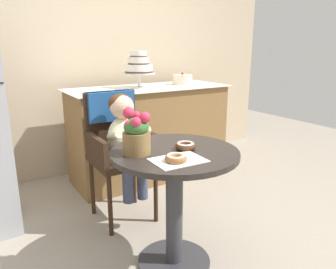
% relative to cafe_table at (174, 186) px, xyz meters
% --- Properties ---
extents(ground_plane, '(8.00, 8.00, 0.00)m').
position_rel_cafe_table_xyz_m(ground_plane, '(0.00, 0.00, -0.51)').
color(ground_plane, gray).
extents(back_wall, '(4.80, 0.10, 2.70)m').
position_rel_cafe_table_xyz_m(back_wall, '(0.00, 1.85, 0.84)').
color(back_wall, '#C1AD8E').
rests_on(back_wall, ground).
extents(cafe_table, '(0.72, 0.72, 0.72)m').
position_rel_cafe_table_xyz_m(cafe_table, '(0.00, 0.00, 0.00)').
color(cafe_table, '#282321').
rests_on(cafe_table, ground).
extents(wicker_chair, '(0.42, 0.45, 0.95)m').
position_rel_cafe_table_xyz_m(wicker_chair, '(-0.03, 0.76, 0.13)').
color(wicker_chair, '#332114').
rests_on(wicker_chair, ground).
extents(seated_child, '(0.27, 0.32, 0.73)m').
position_rel_cafe_table_xyz_m(seated_child, '(-0.03, 0.61, 0.17)').
color(seated_child, beige).
rests_on(seated_child, ground).
extents(paper_napkin, '(0.27, 0.20, 0.00)m').
position_rel_cafe_table_xyz_m(paper_napkin, '(-0.07, -0.15, 0.21)').
color(paper_napkin, white).
rests_on(paper_napkin, cafe_table).
extents(donut_front, '(0.11, 0.11, 0.04)m').
position_rel_cafe_table_xyz_m(donut_front, '(0.06, -0.01, 0.23)').
color(donut_front, '#4C2D19').
rests_on(donut_front, cafe_table).
extents(donut_mid, '(0.11, 0.11, 0.04)m').
position_rel_cafe_table_xyz_m(donut_mid, '(-0.10, -0.16, 0.23)').
color(donut_mid, '#936033').
rests_on(donut_mid, cafe_table).
extents(flower_vase, '(0.15, 0.16, 0.25)m').
position_rel_cafe_table_xyz_m(flower_vase, '(-0.20, 0.06, 0.33)').
color(flower_vase, brown).
rests_on(flower_vase, cafe_table).
extents(display_counter, '(1.56, 0.62, 0.90)m').
position_rel_cafe_table_xyz_m(display_counter, '(0.55, 1.30, -0.05)').
color(display_counter, olive).
rests_on(display_counter, ground).
extents(tiered_cake_stand, '(0.30, 0.30, 0.34)m').
position_rel_cafe_table_xyz_m(tiered_cake_stand, '(0.45, 1.30, 0.59)').
color(tiered_cake_stand, silver).
rests_on(tiered_cake_stand, display_counter).
extents(round_layer_cake, '(0.20, 0.20, 0.12)m').
position_rel_cafe_table_xyz_m(round_layer_cake, '(0.94, 1.31, 0.44)').
color(round_layer_cake, beige).
rests_on(round_layer_cake, display_counter).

